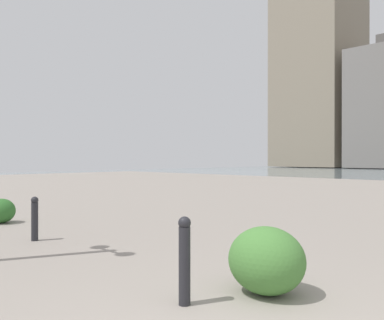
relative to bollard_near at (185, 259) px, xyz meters
name	(u,v)px	position (x,y,z in m)	size (l,w,h in m)	color
building_highrise	(319,76)	(32.00, -67.84, 16.51)	(12.82, 15.31, 36.02)	gray
bollard_near	(185,259)	(0.00, 0.00, 0.00)	(0.13, 0.13, 0.90)	#232328
bollard_mid	(35,218)	(4.17, -0.34, -0.05)	(0.13, 0.13, 0.80)	#232328
shrub_low	(1,211)	(6.62, -0.68, -0.19)	(0.66, 0.59, 0.56)	#2D6628
shrub_round	(266,260)	(-0.41, -0.85, -0.10)	(0.87, 0.78, 0.74)	#477F38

